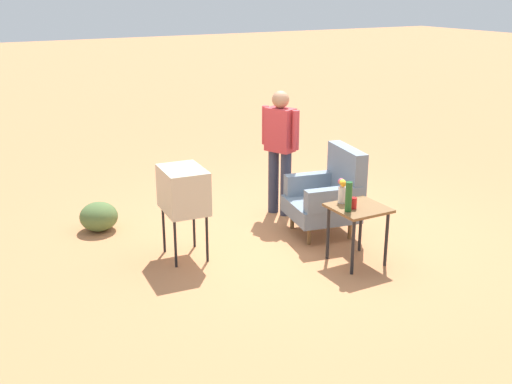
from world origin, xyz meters
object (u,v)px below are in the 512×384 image
Objects in this scene: armchair at (329,194)px; tv_on_stand at (184,190)px; side_table at (358,215)px; soda_can_red at (354,203)px; flower_vase at (342,190)px; person_standing at (280,145)px; bottle_wine_green at (349,197)px.

tv_on_stand is at bearing -95.66° from armchair.
tv_on_stand reaches higher than side_table.
flower_vase reaches higher than soda_can_red.
armchair is 1.03× the size of tv_on_stand.
flower_vase is (1.53, -0.13, -0.14)m from person_standing.
armchair is at bearing 11.44° from person_standing.
soda_can_red is at bearing -76.43° from side_table.
flower_vase is at bearing 179.21° from soda_can_red.
armchair reaches higher than bottle_wine_green.
flower_vase is (0.84, 1.50, 0.01)m from tv_on_stand.
soda_can_red is 0.46× the size of flower_vase.
tv_on_stand reaches higher than soda_can_red.
person_standing reaches higher than side_table.
soda_can_red is 0.38× the size of bottle_wine_green.
bottle_wine_green is (0.04, -0.10, 0.10)m from soda_can_red.
side_table is 5.29× the size of soda_can_red.
side_table is 2.44× the size of flower_vase.
flower_vase is at bearing -157.42° from side_table.
person_standing reaches higher than flower_vase.
soda_can_red is (1.06, 1.50, -0.08)m from tv_on_stand.
bottle_wine_green is at bearing -24.26° from armchair.
person_standing is (-1.73, 0.05, 0.39)m from side_table.
tv_on_stand reaches higher than flower_vase.
person_standing is 5.12× the size of bottle_wine_green.
side_table is at bearing 103.57° from soda_can_red.
side_table is 1.91m from tv_on_stand.
tv_on_stand is at bearing -119.20° from flower_vase.
tv_on_stand is at bearing -127.94° from bottle_wine_green.
soda_can_red reaches higher than side_table.
tv_on_stand is at bearing -125.10° from soda_can_red.
soda_can_red is (1.75, -0.13, -0.23)m from person_standing.
person_standing reaches higher than bottle_wine_green.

